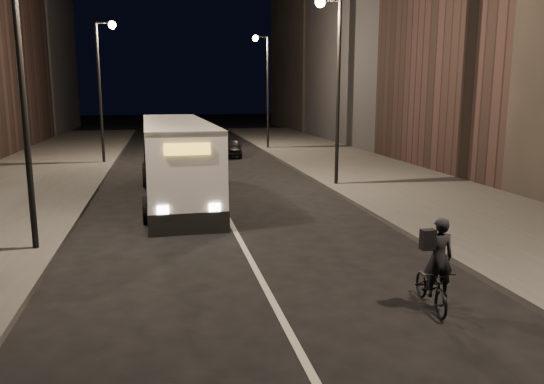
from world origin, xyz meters
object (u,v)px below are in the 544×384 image
streetlight_right_mid (333,67)px  car_near (231,147)px  city_bus (176,157)px  cyclist_on_bicycle (434,278)px  streetlight_right_far (264,77)px  streetlight_left_near (30,50)px  streetlight_left_far (103,73)px  car_far (210,133)px  car_mid (182,146)px

streetlight_right_mid → car_near: size_ratio=2.26×
city_bus → cyclist_on_bicycle: bearing=-71.2°
city_bus → cyclist_on_bicycle: city_bus is taller
streetlight_right_far → car_near: 6.64m
cyclist_on_bicycle → car_near: 26.06m
streetlight_left_near → streetlight_left_far: 18.00m
streetlight_right_far → streetlight_left_far: bearing=-150.6°
city_bus → car_near: size_ratio=3.28×
streetlight_right_mid → streetlight_left_near: (-10.66, -8.00, 0.00)m
cyclist_on_bicycle → car_near: size_ratio=0.54×
streetlight_right_far → car_far: bearing=109.5°
streetlight_right_far → city_bus: 18.84m
city_bus → car_far: city_bus is taller
car_near → streetlight_right_far: bearing=56.8°
streetlight_left_near → car_near: (7.68, 20.44, -4.75)m
streetlight_left_far → streetlight_left_near: bearing=-90.0°
city_bus → car_far: (3.71, 26.21, -1.10)m
streetlight_right_far → city_bus: size_ratio=0.69×
streetlight_right_mid → streetlight_right_far: size_ratio=1.00×
car_mid → car_far: bearing=-100.9°
city_bus → car_near: (3.95, 13.58, -1.10)m
streetlight_left_far → streetlight_right_far: bearing=29.4°
cyclist_on_bicycle → car_far: bearing=99.3°
streetlight_right_mid → car_mid: bearing=115.7°
streetlight_right_mid → car_near: streetlight_right_mid is taller
car_near → car_mid: car_mid is taller
streetlight_left_near → car_near: streetlight_left_near is taller
streetlight_right_mid → cyclist_on_bicycle: 14.58m
streetlight_left_near → city_bus: size_ratio=0.69×
cyclist_on_bicycle → car_mid: size_ratio=0.46×
streetlight_right_far → city_bus: bearing=-112.0°
streetlight_right_mid → city_bus: streetlight_right_mid is taller
car_near → car_mid: size_ratio=0.85×
city_bus → car_far: bearing=80.2°
streetlight_right_far → car_near: bearing=-129.9°
streetlight_left_near → city_bus: 8.62m
city_bus → streetlight_right_mid: bearing=7.6°
car_mid → streetlight_left_near: bearing=80.9°
streetlight_right_mid → car_near: bearing=103.5°
streetlight_right_far → streetlight_left_near: size_ratio=1.00×
car_near → streetlight_left_near: bearing=-103.9°
car_near → car_mid: bearing=178.8°
streetlight_right_mid → car_near: 13.65m
streetlight_left_near → streetlight_left_far: (0.00, 18.00, 0.00)m
cyclist_on_bicycle → streetlight_left_far: bearing=117.5°
streetlight_right_far → city_bus: (-6.93, -17.14, -3.64)m
city_bus → streetlight_right_far: bearing=66.2°
streetlight_left_near → streetlight_left_far: size_ratio=1.00×
streetlight_right_far → car_mid: (-6.21, -3.11, -4.66)m
streetlight_left_near → cyclist_on_bicycle: streetlight_left_near is taller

